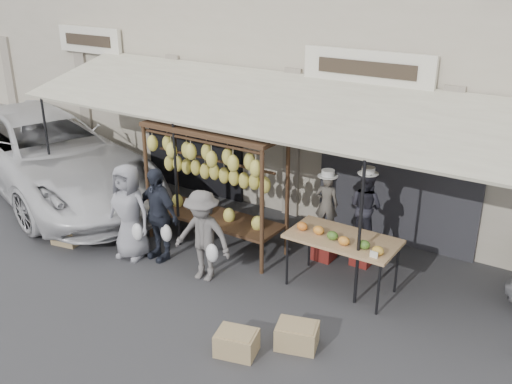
{
  "coord_description": "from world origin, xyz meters",
  "views": [
    {
      "loc": [
        5.37,
        -5.91,
        4.82
      ],
      "look_at": [
        0.52,
        1.4,
        1.3
      ],
      "focal_mm": 40.0,
      "sensor_mm": 36.0,
      "label": 1
    }
  ],
  "objects_px": {
    "vendor_left": "(327,204)",
    "customer_right": "(203,236)",
    "produce_table": "(342,240)",
    "banana_rack": "(212,165)",
    "crate_near_b": "(297,336)",
    "crate_far": "(68,235)",
    "van": "(42,133)",
    "customer_mid": "(158,214)",
    "vendor_right": "(366,207)",
    "customer_left": "(129,212)",
    "crate_near_a": "(237,343)"
  },
  "relations": [
    {
      "from": "vendor_left",
      "to": "customer_right",
      "type": "distance_m",
      "value": 2.17
    },
    {
      "from": "customer_right",
      "to": "produce_table",
      "type": "bearing_deg",
      "value": 17.02
    },
    {
      "from": "banana_rack",
      "to": "crate_near_b",
      "type": "height_order",
      "value": "banana_rack"
    },
    {
      "from": "crate_far",
      "to": "van",
      "type": "xyz_separation_m",
      "value": [
        -2.91,
        1.83,
        1.07
      ]
    },
    {
      "from": "customer_mid",
      "to": "produce_table",
      "type": "bearing_deg",
      "value": 22.45
    },
    {
      "from": "vendor_right",
      "to": "crate_near_b",
      "type": "distance_m",
      "value": 2.76
    },
    {
      "from": "produce_table",
      "to": "crate_near_b",
      "type": "bearing_deg",
      "value": -84.39
    },
    {
      "from": "banana_rack",
      "to": "customer_left",
      "type": "relative_size",
      "value": 1.52
    },
    {
      "from": "crate_near_b",
      "to": "customer_right",
      "type": "bearing_deg",
      "value": 161.55
    },
    {
      "from": "crate_near_a",
      "to": "van",
      "type": "xyz_separation_m",
      "value": [
        -7.38,
        2.74,
        1.06
      ]
    },
    {
      "from": "banana_rack",
      "to": "produce_table",
      "type": "xyz_separation_m",
      "value": [
        2.55,
        -0.08,
        -0.7
      ]
    },
    {
      "from": "customer_right",
      "to": "crate_near_a",
      "type": "height_order",
      "value": "customer_right"
    },
    {
      "from": "produce_table",
      "to": "customer_left",
      "type": "bearing_deg",
      "value": -164.03
    },
    {
      "from": "vendor_right",
      "to": "customer_left",
      "type": "bearing_deg",
      "value": 43.58
    },
    {
      "from": "banana_rack",
      "to": "vendor_left",
      "type": "xyz_separation_m",
      "value": [
        1.88,
        0.7,
        -0.54
      ]
    },
    {
      "from": "banana_rack",
      "to": "crate_near_a",
      "type": "relative_size",
      "value": 4.91
    },
    {
      "from": "crate_near_a",
      "to": "customer_left",
      "type": "bearing_deg",
      "value": 158.94
    },
    {
      "from": "vendor_left",
      "to": "vendor_right",
      "type": "xyz_separation_m",
      "value": [
        0.63,
        0.18,
        0.04
      ]
    },
    {
      "from": "customer_left",
      "to": "van",
      "type": "distance_m",
      "value": 4.55
    },
    {
      "from": "banana_rack",
      "to": "customer_right",
      "type": "distance_m",
      "value": 1.39
    },
    {
      "from": "banana_rack",
      "to": "vendor_right",
      "type": "height_order",
      "value": "banana_rack"
    },
    {
      "from": "customer_left",
      "to": "crate_near_a",
      "type": "relative_size",
      "value": 3.22
    },
    {
      "from": "produce_table",
      "to": "customer_mid",
      "type": "bearing_deg",
      "value": -165.97
    },
    {
      "from": "vendor_right",
      "to": "crate_far",
      "type": "bearing_deg",
      "value": 39.16
    },
    {
      "from": "vendor_left",
      "to": "vendor_right",
      "type": "relative_size",
      "value": 0.88
    },
    {
      "from": "produce_table",
      "to": "van",
      "type": "height_order",
      "value": "van"
    },
    {
      "from": "vendor_left",
      "to": "customer_mid",
      "type": "bearing_deg",
      "value": 16.54
    },
    {
      "from": "banana_rack",
      "to": "customer_right",
      "type": "bearing_deg",
      "value": -61.25
    },
    {
      "from": "customer_mid",
      "to": "crate_far",
      "type": "distance_m",
      "value": 2.0
    },
    {
      "from": "vendor_right",
      "to": "customer_mid",
      "type": "relative_size",
      "value": 0.74
    },
    {
      "from": "banana_rack",
      "to": "crate_near_a",
      "type": "xyz_separation_m",
      "value": [
        2.12,
        -2.29,
        -1.41
      ]
    },
    {
      "from": "customer_left",
      "to": "customer_right",
      "type": "xyz_separation_m",
      "value": [
        1.54,
        0.1,
        -0.08
      ]
    },
    {
      "from": "vendor_left",
      "to": "crate_far",
      "type": "height_order",
      "value": "vendor_left"
    },
    {
      "from": "produce_table",
      "to": "customer_right",
      "type": "relative_size",
      "value": 1.1
    },
    {
      "from": "customer_mid",
      "to": "van",
      "type": "height_order",
      "value": "van"
    },
    {
      "from": "vendor_right",
      "to": "produce_table",
      "type": "bearing_deg",
      "value": 106.65
    },
    {
      "from": "customer_mid",
      "to": "crate_far",
      "type": "height_order",
      "value": "customer_mid"
    },
    {
      "from": "customer_right",
      "to": "crate_near_b",
      "type": "relative_size",
      "value": 2.81
    },
    {
      "from": "banana_rack",
      "to": "crate_near_b",
      "type": "distance_m",
      "value": 3.51
    },
    {
      "from": "banana_rack",
      "to": "crate_far",
      "type": "height_order",
      "value": "banana_rack"
    },
    {
      "from": "crate_near_a",
      "to": "crate_near_b",
      "type": "height_order",
      "value": "crate_near_b"
    },
    {
      "from": "crate_far",
      "to": "customer_mid",
      "type": "bearing_deg",
      "value": 16.44
    },
    {
      "from": "banana_rack",
      "to": "crate_near_a",
      "type": "distance_m",
      "value": 3.43
    },
    {
      "from": "banana_rack",
      "to": "produce_table",
      "type": "height_order",
      "value": "banana_rack"
    },
    {
      "from": "produce_table",
      "to": "crate_near_a",
      "type": "bearing_deg",
      "value": -101.03
    },
    {
      "from": "customer_left",
      "to": "customer_right",
      "type": "relative_size",
      "value": 1.11
    },
    {
      "from": "vendor_right",
      "to": "crate_near_a",
      "type": "distance_m",
      "value": 3.32
    },
    {
      "from": "crate_near_a",
      "to": "vendor_right",
      "type": "bearing_deg",
      "value": 82.97
    },
    {
      "from": "crate_near_a",
      "to": "banana_rack",
      "type": "bearing_deg",
      "value": 132.79
    },
    {
      "from": "banana_rack",
      "to": "customer_mid",
      "type": "height_order",
      "value": "banana_rack"
    }
  ]
}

